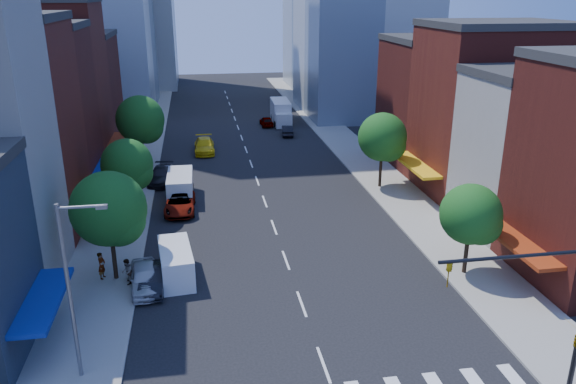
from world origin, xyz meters
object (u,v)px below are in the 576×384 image
cargo_van_far (180,187)px  traffic_car_oncoming (287,130)px  box_truck (281,113)px  parked_car_second (153,279)px  parked_car_rear (161,175)px  cargo_van_near (176,264)px  traffic_car_far (266,121)px  parked_car_front (145,278)px  pedestrian_near (102,265)px  pedestrian_far (127,272)px  parked_car_third (180,203)px  taxi (204,146)px

cargo_van_far → traffic_car_oncoming: cargo_van_far is taller
cargo_van_far → box_truck: bearing=65.7°
parked_car_second → traffic_car_oncoming: bearing=70.6°
parked_car_rear → cargo_van_far: (2.00, -5.15, 0.42)m
cargo_van_near → traffic_car_far: cargo_van_near is taller
parked_car_front → parked_car_rear: (0.00, 21.58, -0.04)m
box_truck → traffic_car_oncoming: bearing=-90.0°
pedestrian_near → pedestrian_far: size_ratio=1.07×
parked_car_front → cargo_van_near: bearing=23.2°
parked_car_front → cargo_van_far: 16.55m
cargo_van_far → traffic_car_far: cargo_van_far is taller
cargo_van_near → pedestrian_near: (-4.81, 0.52, 0.01)m
parked_car_rear → parked_car_third: bearing=-70.2°
parked_car_rear → cargo_van_near: cargo_van_near is taller
parked_car_front → pedestrian_far: bearing=145.3°
parked_car_second → traffic_car_far: bearing=75.5°
cargo_van_near → traffic_car_far: size_ratio=1.30×
cargo_van_near → parked_car_third: bearing=83.8°
cargo_van_far → pedestrian_far: size_ratio=3.28×
taxi → box_truck: 18.10m
parked_car_front → pedestrian_near: 3.32m
parked_car_third → cargo_van_near: cargo_van_near is taller
cargo_van_near → pedestrian_near: cargo_van_near is taller
cargo_van_far → traffic_car_oncoming: (13.62, 22.46, -0.51)m
parked_car_front → cargo_van_far: bearing=75.9°
parked_car_second → parked_car_third: bearing=85.4°
box_truck → pedestrian_far: size_ratio=4.69×
pedestrian_near → parked_car_third: bearing=-6.8°
parked_car_front → parked_car_second: size_ratio=1.09×
parked_car_front → traffic_car_oncoming: size_ratio=1.15×
parked_car_rear → pedestrian_near: pedestrian_near is taller
cargo_van_near → taxi: (2.61, 31.02, -0.24)m
parked_car_rear → cargo_van_near: size_ratio=1.01×
parked_car_rear → cargo_van_far: bearing=-62.5°
parked_car_third → traffic_car_far: size_ratio=1.36×
taxi → parked_car_second: bearing=-96.9°
cargo_van_near → traffic_car_oncoming: cargo_van_near is taller
parked_car_second → box_truck: box_truck is taller
pedestrian_near → box_truck: bearing=-7.0°
taxi → traffic_car_oncoming: (11.06, 6.72, -0.15)m
parked_car_third → box_truck: box_truck is taller
traffic_car_far → pedestrian_far: bearing=70.0°
parked_car_second → traffic_car_oncoming: size_ratio=1.06×
parked_car_rear → parked_car_second: bearing=-82.4°
parked_car_second → pedestrian_near: size_ratio=2.36×
parked_car_second → traffic_car_far: (13.09, 44.86, -0.04)m
traffic_car_oncoming → box_truck: (0.27, 7.37, 0.84)m
traffic_car_oncoming → pedestrian_far: (-16.76, -38.28, 0.33)m
parked_car_third → cargo_van_far: size_ratio=0.97×
box_truck → parked_car_rear: bearing=-120.6°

